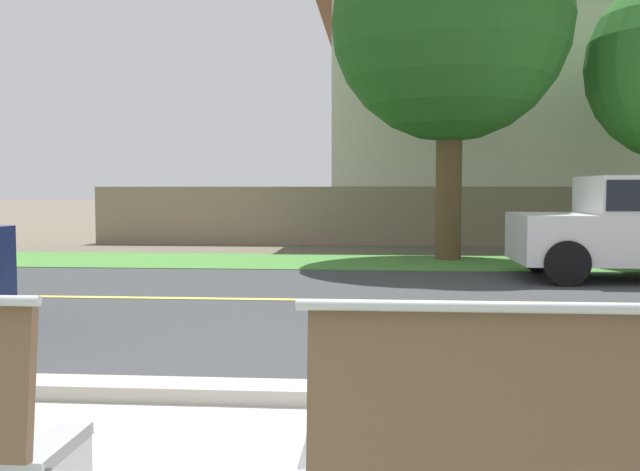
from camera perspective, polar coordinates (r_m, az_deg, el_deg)
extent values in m
plane|color=#665B4C|center=(10.25, 0.75, -3.88)|extent=(140.00, 140.00, 0.00)
cube|color=#ADA89E|center=(4.72, -3.98, -12.31)|extent=(44.00, 0.30, 0.11)
cube|color=#383A3D|center=(8.77, 0.09, -5.15)|extent=(52.00, 8.00, 0.01)
cube|color=#E0CC4C|center=(8.77, 0.09, -5.12)|extent=(48.00, 0.14, 0.01)
cube|color=#478438|center=(13.35, 1.66, -2.07)|extent=(48.00, 2.80, 0.02)
cube|color=#9EA0A8|center=(2.72, 19.02, -16.56)|extent=(1.82, 0.44, 0.05)
cube|color=brown|center=(2.45, 20.32, -11.84)|extent=(1.75, 0.12, 0.52)
cylinder|color=#9EA0A8|center=(2.38, 20.54, -5.40)|extent=(1.82, 0.04, 0.04)
cylinder|color=black|center=(10.57, 18.89, -2.10)|extent=(0.64, 0.18, 0.64)
cylinder|color=black|center=(12.20, 16.95, -1.30)|extent=(0.64, 0.18, 0.64)
cylinder|color=brown|center=(13.88, 10.12, 3.84)|extent=(0.49, 0.49, 2.79)
sphere|color=#23561E|center=(14.22, 10.27, 16.31)|extent=(4.47, 4.47, 4.47)
cube|color=gray|center=(17.32, 3.29, 1.56)|extent=(13.00, 0.36, 1.40)
cube|color=beige|center=(21.03, 16.81, 8.03)|extent=(11.01, 6.40, 5.98)
cube|color=brown|center=(21.54, 16.98, 16.78)|extent=(11.89, 6.91, 0.60)
cube|color=#232833|center=(17.49, 11.03, 10.01)|extent=(1.10, 0.06, 1.30)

